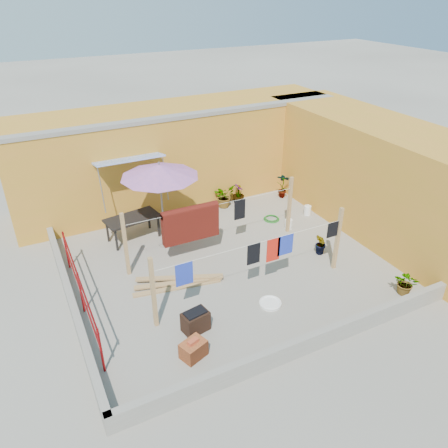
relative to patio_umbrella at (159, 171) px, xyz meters
The scene contains 21 objects.
ground 3.12m from the patio_umbrella, 56.83° to the right, with size 80.00×80.00×0.00m, color #9E998E.
wall_back 3.44m from the patio_umbrella, 60.71° to the left, with size 11.00×3.27×3.21m.
wall_right 6.62m from the patio_umbrella, 15.47° to the right, with size 2.40×9.00×3.20m, color #C37B2A.
parapet_front 5.84m from the patio_umbrella, 77.86° to the right, with size 8.30×0.16×0.44m, color gray.
parapet_left 4.00m from the patio_umbrella, 149.06° to the right, with size 0.16×7.30×0.44m, color gray.
red_railing 3.69m from the patio_umbrella, 144.08° to the right, with size 0.05×4.20×1.10m.
clothesline_rig 1.87m from the patio_umbrella, 63.39° to the right, with size 5.09×2.35×1.80m.
patio_umbrella is the anchor object (origin of this frame).
outdoor_table 1.94m from the patio_umbrella, 134.14° to the left, with size 1.66×1.02×0.73m.
brick_stack 4.97m from the patio_umbrella, 102.50° to the right, with size 0.61×0.52×0.44m.
lumber_pile 3.02m from the patio_umbrella, 100.27° to the right, with size 2.33×1.00×0.14m.
brazier 4.28m from the patio_umbrella, 99.58° to the right, with size 0.63×0.47×0.51m.
white_basin 4.54m from the patio_umbrella, 70.71° to the right, with size 0.54×0.54×0.09m.
water_jug_a 5.31m from the patio_umbrella, ahead, with size 0.23×0.23×0.36m.
water_jug_b 4.41m from the patio_umbrella, 12.54° to the right, with size 0.23×0.23×0.36m.
green_hose 4.26m from the patio_umbrella, ahead, with size 0.52×0.52×0.08m.
plant_back_a 3.58m from the patio_umbrella, 28.47° to the left, with size 0.71×0.62×0.79m, color #205618.
plant_back_b 4.03m from the patio_umbrella, 24.10° to the left, with size 0.40×0.40×0.71m, color #205618.
plant_right_a 5.31m from the patio_umbrella, 13.40° to the left, with size 0.49×0.33×0.92m, color #205618.
plant_right_b 4.89m from the patio_umbrella, 33.41° to the right, with size 0.36×0.29×0.66m, color #205618.
plant_right_c 6.89m from the patio_umbrella, 47.10° to the right, with size 0.57×0.49×0.63m, color #205618.
Camera 1 is at (-4.50, -8.74, 6.75)m, focal length 35.00 mm.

